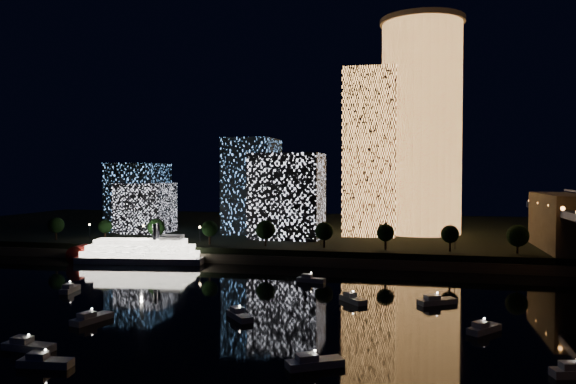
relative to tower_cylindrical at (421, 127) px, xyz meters
name	(u,v)px	position (x,y,z in m)	size (l,w,h in m)	color
ground	(302,345)	(-21.63, -141.15, -48.58)	(520.00, 520.00, 0.00)	black
far_bank	(371,233)	(-21.63, 18.85, -46.08)	(420.00, 160.00, 5.00)	black
seawall	(352,262)	(-21.63, -59.15, -47.08)	(420.00, 6.00, 3.00)	#6B5E4C
tower_cylindrical	(421,127)	(0.00, 0.00, 0.00)	(34.00, 34.00, 86.91)	#FAA150
tower_rectangular	(371,153)	(-19.70, -10.42, -10.81)	(20.60, 20.60, 65.55)	#FAA150
midrise_blocks	(221,194)	(-79.47, -19.05, -27.57)	(91.28, 39.73, 38.90)	white
riverboat	(135,252)	(-92.67, -66.61, -45.11)	(45.71, 15.18, 13.53)	silver
motorboats	(263,320)	(-31.68, -129.74, -47.77)	(112.85, 77.91, 2.78)	silver
esplanade_trees	(282,230)	(-46.05, -53.15, -38.11)	(166.32, 6.78, 8.89)	black
street_lamps	(259,232)	(-55.63, -47.15, -39.56)	(132.70, 0.70, 5.65)	black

